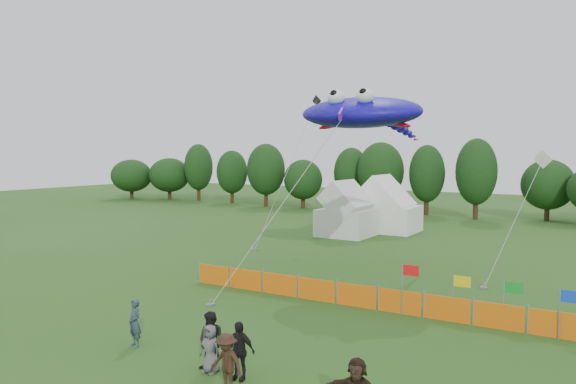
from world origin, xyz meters
The scene contains 14 objects.
ground centered at (0.00, 0.00, 0.00)m, with size 160.00×160.00×0.00m, color #234C16.
treeline centered at (1.61, 44.93, 4.18)m, with size 104.57×8.78×8.36m.
tent_left centered at (-7.39, 27.30, 1.81)m, with size 4.07×4.07×3.59m.
tent_right centered at (-5.51, 31.40, 1.84)m, with size 5.16×4.12×3.64m.
barrier_fence centered at (1.87, 8.74, 0.50)m, with size 17.90×0.06×1.00m.
flag_row centered at (7.11, 8.88, 1.31)m, with size 6.73×0.56×2.13m.
spectator_a centered at (-2.72, 0.06, 0.85)m, with size 0.62×0.41×1.70m, color #2C3C4A.
spectator_b centered at (0.99, -0.25, 0.93)m, with size 0.91×0.71×1.87m, color black.
spectator_c centered at (2.36, -1.28, 0.86)m, with size 1.11×0.64×1.72m, color #311E13.
spectator_d centered at (2.12, -0.36, 0.89)m, with size 1.04×0.43×1.78m, color black.
spectator_e centered at (1.05, -0.40, 0.76)m, with size 0.74×0.48×1.52m, color #56565C.
stingray_kite centered at (-0.15, 14.25, 8.89)m, with size 7.26×17.02×10.07m.
small_kite_white centered at (7.26, 18.89, 4.41)m, with size 2.53×5.99×6.97m.
small_kite_dark centered at (-9.33, 22.20, 6.50)m, with size 1.70×7.23×11.21m.
Camera 1 is at (11.94, -13.69, 6.90)m, focal length 35.00 mm.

